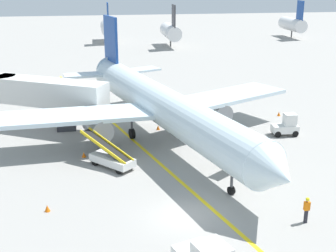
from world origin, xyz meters
The scene contains 15 objects.
ground_plane centered at (0.00, 0.00, 0.00)m, with size 300.00×300.00×0.00m, color gray.
taxi_line_yellow centered at (0.58, 5.00, 0.00)m, with size 0.30×80.00×0.01m, color yellow.
airliner centered at (0.43, 14.00, 3.42)m, with size 27.83×34.76×10.10m.
jet_bridge centered at (-10.90, 19.99, 3.54)m, with size 12.42×8.50×4.85m.
baggage_tug_near_wing centered at (12.41, 13.35, 0.93)m, with size 2.50×1.50×2.10m.
belt_loader_forward_hold centered at (6.68, 7.25, 0.78)m, with size 4.60×4.21×2.59m.
belt_loader_aft_hold centered at (-4.29, 8.57, 0.78)m, with size 4.28×4.55×2.59m.
ground_crew_marshaller centered at (7.06, -2.02, 0.91)m, with size 0.36×0.24×1.70m.
safety_cone_nose_left centered at (14.18, 19.34, 0.22)m, with size 0.36×0.36×0.44m, color orange.
safety_cone_nose_right centered at (-6.46, 10.93, 0.22)m, with size 0.36×0.36×0.44m, color orange.
safety_cone_wingtip_left centered at (-8.71, 2.01, 0.22)m, with size 0.36×0.36×0.44m, color orange.
safety_cone_wingtip_right centered at (0.68, 16.93, 0.22)m, with size 0.36×0.36×0.44m, color orange.
distant_aircraft_far_left centered at (-1.56, 79.21, 3.22)m, with size 3.00×10.10×8.80m.
distant_aircraft_mid_left centered at (11.08, 69.85, 3.22)m, with size 3.00×10.10×8.80m.
distant_aircraft_mid_right centered at (42.19, 79.20, 3.22)m, with size 3.00×10.10×8.80m.
Camera 1 is at (-5.37, -25.05, 14.51)m, focal length 48.82 mm.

